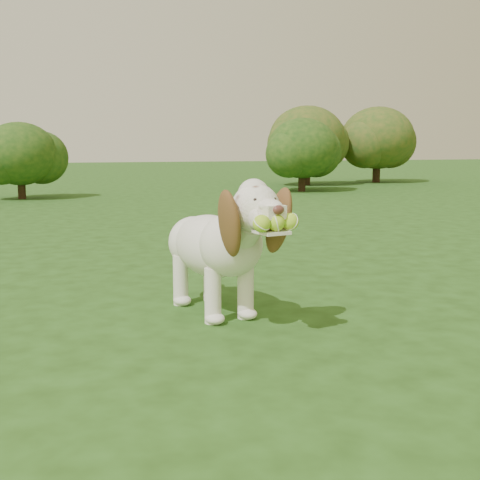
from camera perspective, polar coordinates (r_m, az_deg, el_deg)
name	(u,v)px	position (r m, az deg, el deg)	size (l,w,h in m)	color
ground	(179,305)	(3.97, -5.80, -6.15)	(80.00, 80.00, 0.00)	#214012
dog	(219,242)	(3.63, -2.00, -0.18)	(0.55, 1.31, 0.85)	white
shrub_f	(307,139)	(16.73, 6.36, 9.54)	(2.08, 2.08, 2.16)	#382314
shrub_b	(20,154)	(12.86, -20.15, 7.68)	(1.48, 1.48, 1.53)	#382314
shrub_d	(302,148)	(14.27, 5.93, 8.64)	(1.65, 1.65, 1.71)	#382314
shrub_h	(377,138)	(18.39, 12.91, 9.40)	(2.14, 2.14, 2.22)	#382314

